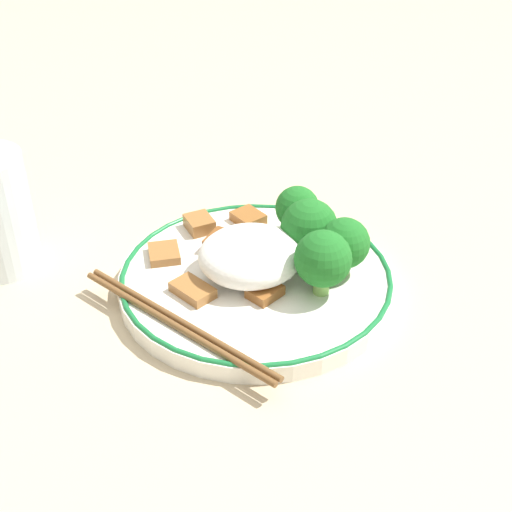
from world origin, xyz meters
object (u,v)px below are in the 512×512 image
(broccoli_back_right, at_px, (309,228))
(plate, at_px, (256,280))
(broccoli_back_left, at_px, (323,259))
(broccoli_back_center, at_px, (344,244))
(broccoli_mid_left, at_px, (297,209))
(chopsticks, at_px, (177,323))

(broccoli_back_right, bearing_deg, plate, 107.56)
(plate, xyz_separation_m, broccoli_back_left, (-0.04, -0.05, 0.04))
(broccoli_back_center, bearing_deg, plate, 79.45)
(broccoli_back_left, bearing_deg, plate, 51.29)
(broccoli_mid_left, bearing_deg, broccoli_back_right, -178.86)
(broccoli_back_left, bearing_deg, broccoli_mid_left, -2.61)
(plate, relative_size, broccoli_back_center, 4.59)
(broccoli_mid_left, bearing_deg, broccoli_back_center, -160.94)
(broccoli_back_left, height_order, broccoli_back_center, broccoli_back_left)
(broccoli_back_center, relative_size, broccoli_mid_left, 1.04)
(plate, distance_m, broccoli_back_left, 0.08)
(broccoli_back_left, xyz_separation_m, chopsticks, (-0.02, 0.13, -0.03))
(broccoli_back_center, relative_size, chopsticks, 0.30)
(broccoli_mid_left, height_order, chopsticks, broccoli_mid_left)
(plate, height_order, chopsticks, chopsticks)
(chopsticks, bearing_deg, broccoli_back_center, -75.41)
(broccoli_back_left, distance_m, broccoli_back_right, 0.06)
(broccoli_back_center, xyz_separation_m, chopsticks, (-0.04, 0.16, -0.03))
(broccoli_back_center, height_order, broccoli_back_right, broccoli_back_right)
(broccoli_mid_left, bearing_deg, chopsticks, 129.41)
(broccoli_back_center, bearing_deg, broccoli_back_left, 131.75)
(plate, distance_m, broccoli_back_right, 0.07)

